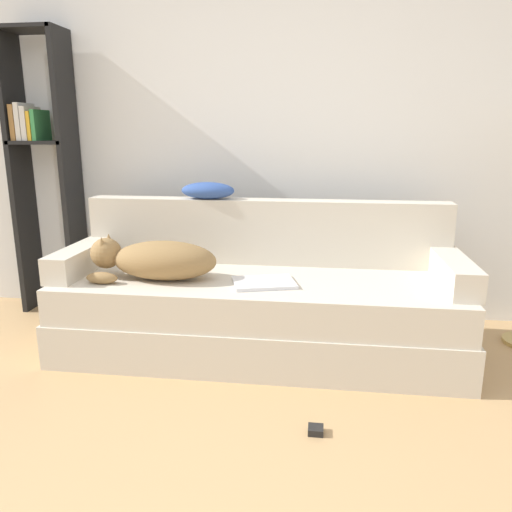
{
  "coord_description": "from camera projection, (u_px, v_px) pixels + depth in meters",
  "views": [
    {
      "loc": [
        0.53,
        -1.08,
        1.25
      ],
      "look_at": [
        0.19,
        1.5,
        0.6
      ],
      "focal_mm": 35.0,
      "sensor_mm": 36.0,
      "label": 1
    }
  ],
  "objects": [
    {
      "name": "bookshelf",
      "position": [
        43.0,
        160.0,
        3.39
      ],
      "size": [
        0.41,
        0.26,
        1.9
      ],
      "color": "black",
      "rests_on": "ground_plane"
    },
    {
      "name": "wall_back",
      "position": [
        245.0,
        116.0,
        3.32
      ],
      "size": [
        8.08,
        0.06,
        2.7
      ],
      "color": "white",
      "rests_on": "ground_plane"
    },
    {
      "name": "laptop",
      "position": [
        264.0,
        282.0,
        2.7
      ],
      "size": [
        0.38,
        0.33,
        0.02
      ],
      "rotation": [
        0.0,
        0.0,
        0.28
      ],
      "color": "silver",
      "rests_on": "couch"
    },
    {
      "name": "dog",
      "position": [
        156.0,
        260.0,
        2.77
      ],
      "size": [
        0.72,
        0.31,
        0.24
      ],
      "color": "olive",
      "rests_on": "couch"
    },
    {
      "name": "couch_arm_right",
      "position": [
        454.0,
        272.0,
        2.66
      ],
      "size": [
        0.15,
        0.63,
        0.15
      ],
      "color": "beige",
      "rests_on": "couch"
    },
    {
      "name": "couch_backrest",
      "position": [
        265.0,
        232.0,
        3.09
      ],
      "size": [
        2.22,
        0.15,
        0.4
      ],
      "color": "beige",
      "rests_on": "couch"
    },
    {
      "name": "throw_pillow",
      "position": [
        208.0,
        191.0,
        3.07
      ],
      "size": [
        0.33,
        0.17,
        0.1
      ],
      "color": "#335199",
      "rests_on": "couch_backrest"
    },
    {
      "name": "power_adapter",
      "position": [
        316.0,
        430.0,
        2.12
      ],
      "size": [
        0.07,
        0.07,
        0.03
      ],
      "color": "black",
      "rests_on": "ground_plane"
    },
    {
      "name": "couch_arm_left",
      "position": [
        81.0,
        259.0,
        2.93
      ],
      "size": [
        0.15,
        0.63,
        0.15
      ],
      "color": "beige",
      "rests_on": "couch"
    },
    {
      "name": "couch",
      "position": [
        258.0,
        315.0,
        2.87
      ],
      "size": [
        2.26,
        0.82,
        0.45
      ],
      "color": "beige",
      "rests_on": "ground_plane"
    }
  ]
}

